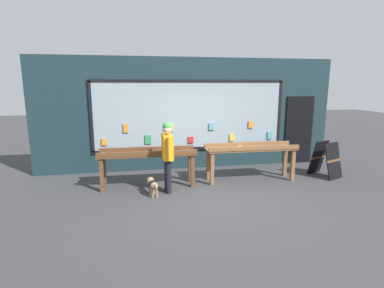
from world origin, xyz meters
name	(u,v)px	position (x,y,z in m)	size (l,w,h in m)	color
ground_plane	(209,195)	(0.00, 0.00, 0.00)	(40.00, 40.00, 0.00)	#38383A
shopfront_facade	(191,114)	(0.04, 2.39, 1.60)	(8.78, 0.29, 3.22)	#192D33
display_table_left	(148,157)	(-1.32, 0.87, 0.75)	(2.35, 0.65, 0.94)	brown
display_table_right	(251,152)	(1.32, 0.87, 0.76)	(2.35, 0.66, 0.96)	brown
person_browsing	(167,152)	(-0.89, 0.40, 0.95)	(0.24, 0.65, 1.64)	black
small_dog	(153,184)	(-1.25, 0.24, 0.26)	(0.26, 0.57, 0.37)	#99724C
sandwich_board_sign	(326,159)	(3.45, 0.82, 0.48)	(0.77, 0.87, 0.94)	black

